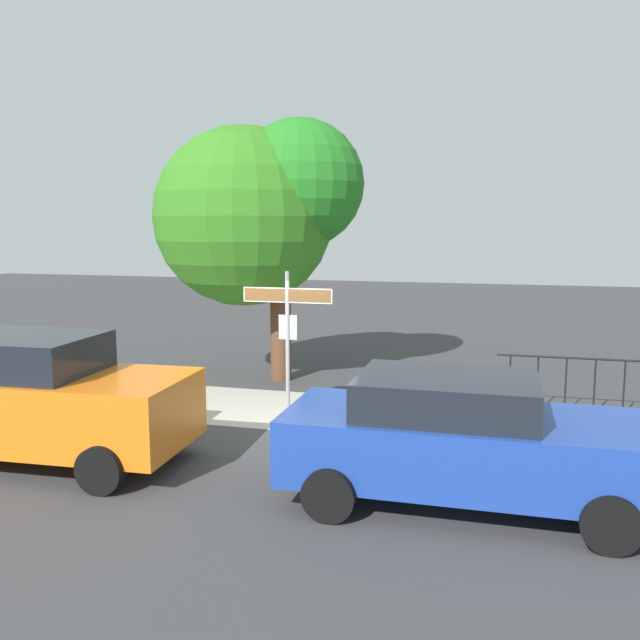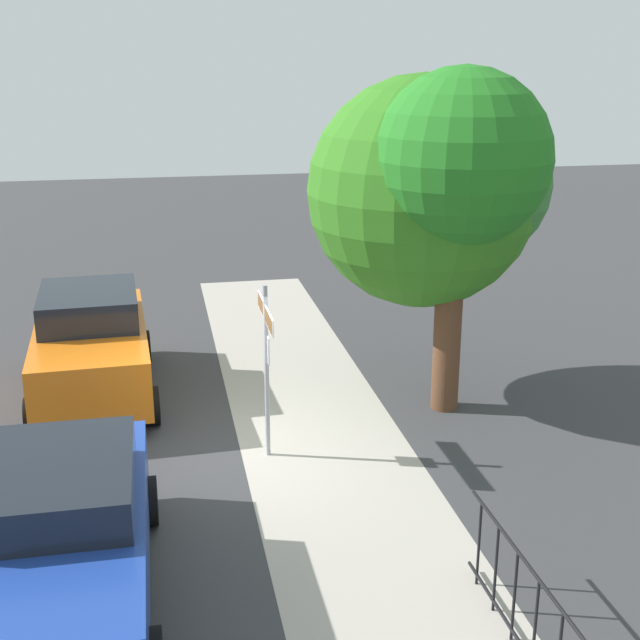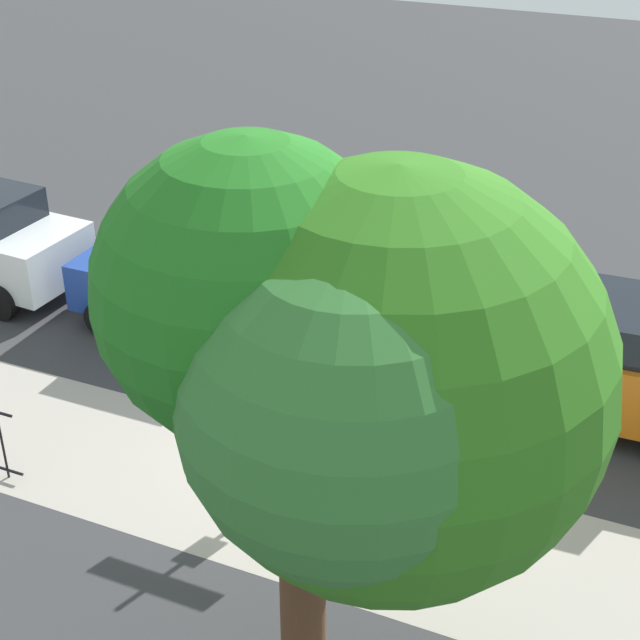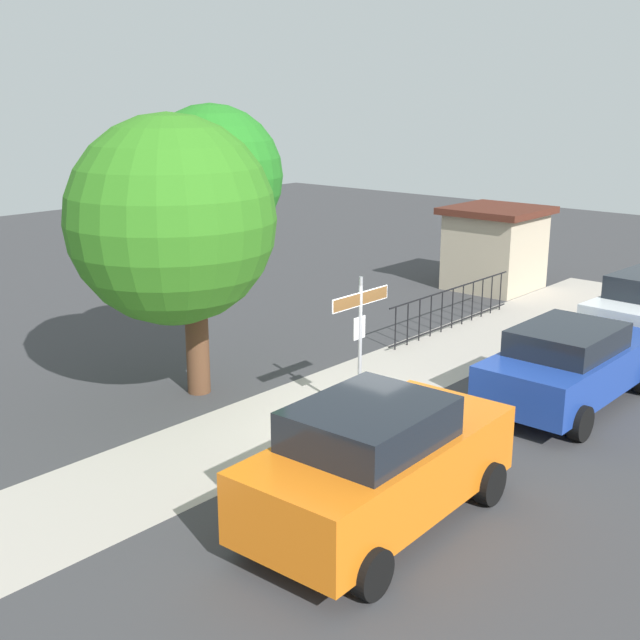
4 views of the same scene
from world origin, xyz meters
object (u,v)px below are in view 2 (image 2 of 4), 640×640
Objects in this scene: car_orange at (91,344)px; street_sign at (266,341)px; car_blue at (61,535)px; shade_tree at (440,184)px.

street_sign is at bearing 39.93° from car_orange.
car_orange reaches higher than car_blue.
shade_tree is 8.06m from car_blue.
car_orange is at bearing -102.73° from shade_tree.
car_blue is (6.08, 0.02, -0.11)m from car_orange.
shade_tree is (-1.64, 3.12, 1.94)m from street_sign.
shade_tree is 1.28× the size of car_orange.
car_orange is at bearing 179.99° from car_blue.
shade_tree is 1.26× the size of car_blue.
car_blue is (3.12, -2.68, -0.99)m from street_sign.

